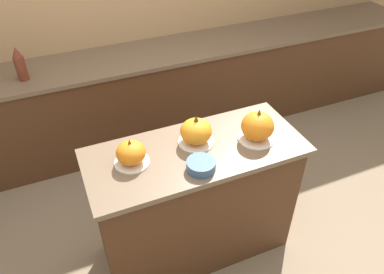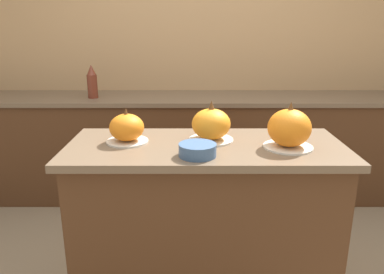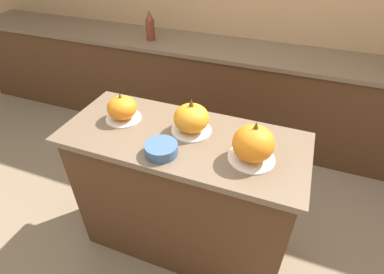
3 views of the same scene
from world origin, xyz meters
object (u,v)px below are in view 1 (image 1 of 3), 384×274
Objects in this scene: pumpkin_cake_left at (131,153)px; pumpkin_cake_right at (257,127)px; mixing_bowl at (201,165)px; pumpkin_cake_center at (196,132)px; bottle_tall at (20,64)px.

pumpkin_cake_right is at bearing -6.35° from pumpkin_cake_left.
mixing_bowl is at bearing -30.81° from pumpkin_cake_left.
pumpkin_cake_center reaches higher than mixing_bowl.
bottle_tall is (-1.25, 1.40, 0.00)m from pumpkin_cake_right.
pumpkin_cake_left is at bearing -176.07° from pumpkin_cake_center.
pumpkin_cake_left is 0.89× the size of pumpkin_cake_right.
bottle_tall is at bearing 131.79° from pumpkin_cake_right.
mixing_bowl is (0.33, -0.20, -0.04)m from pumpkin_cake_left.
pumpkin_cake_left is 0.92× the size of pumpkin_cake_center.
pumpkin_cake_center is 0.96× the size of pumpkin_cake_right.
pumpkin_cake_left is 0.39m from mixing_bowl.
pumpkin_cake_right is 1.88m from bottle_tall.
bottle_tall reaches higher than pumpkin_cake_center.
mixing_bowl is at bearing -61.17° from bottle_tall.
bottle_tall is at bearing 118.83° from mixing_bowl.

